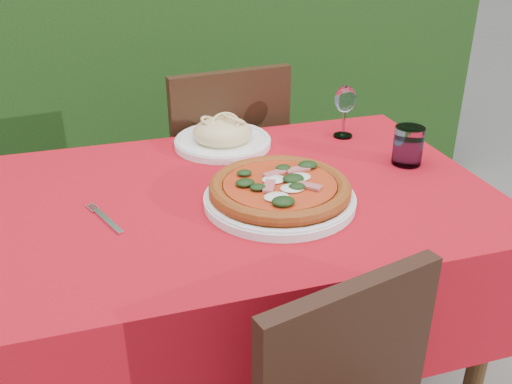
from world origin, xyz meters
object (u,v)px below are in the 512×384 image
object	(u,v)px
chair_far	(222,170)
water_glass	(408,148)
pizza_plate	(280,192)
fork	(108,221)
wine_glass	(345,101)
pasta_plate	(223,136)

from	to	relation	value
chair_far	water_glass	size ratio (longest dim) A/B	8.53
chair_far	pizza_plate	xyz separation A→B (m)	(-0.02, -0.69, 0.25)
water_glass	fork	bearing A→B (deg)	-173.58
wine_glass	pasta_plate	bearing A→B (deg)	174.49
chair_far	fork	bearing A→B (deg)	50.36
pizza_plate	wine_glass	size ratio (longest dim) A/B	2.27
pizza_plate	fork	distance (m)	0.41
chair_far	wine_glass	bearing A→B (deg)	127.82
chair_far	pizza_plate	distance (m)	0.73
chair_far	fork	size ratio (longest dim) A/B	4.93
pizza_plate	water_glass	xyz separation A→B (m)	(0.42, 0.12, 0.02)
pasta_plate	wine_glass	bearing A→B (deg)	-5.51
chair_far	fork	world-z (taller)	chair_far
wine_glass	fork	world-z (taller)	wine_glass
chair_far	wine_glass	xyz separation A→B (m)	(0.32, -0.32, 0.33)
chair_far	pizza_plate	bearing A→B (deg)	81.64
chair_far	pasta_plate	xyz separation A→B (m)	(-0.06, -0.29, 0.25)
pasta_plate	water_glass	xyz separation A→B (m)	(0.46, -0.28, 0.02)
pasta_plate	chair_far	bearing A→B (deg)	77.43
pasta_plate	fork	distance (m)	0.52
chair_far	pizza_plate	world-z (taller)	chair_far
water_glass	fork	world-z (taller)	water_glass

